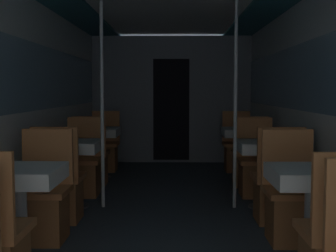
{
  "coord_description": "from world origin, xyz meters",
  "views": [
    {
      "loc": [
        0.07,
        -0.84,
        1.3
      ],
      "look_at": [
        0.02,
        2.77,
        1.01
      ],
      "focal_mm": 50.0,
      "sensor_mm": 36.0,
      "label": 1
    }
  ],
  "objects": [
    {
      "name": "wall_left",
      "position": [
        -1.43,
        3.58,
        1.17
      ],
      "size": [
        0.05,
        9.97,
        2.24
      ],
      "color": "silver",
      "rests_on": "ground_plane"
    },
    {
      "name": "wall_right",
      "position": [
        1.43,
        3.58,
        1.17
      ],
      "size": [
        0.05,
        9.97,
        2.24
      ],
      "color": "silver",
      "rests_on": "ground_plane"
    },
    {
      "name": "bulkhead_far",
      "position": [
        0.0,
        7.49,
        1.12
      ],
      "size": [
        2.81,
        0.09,
        2.24
      ],
      "color": "slate",
      "rests_on": "ground_plane"
    },
    {
      "name": "dining_table_left_1",
      "position": [
        -1.06,
        2.5,
        0.62
      ],
      "size": [
        0.59,
        0.59,
        0.73
      ],
      "color": "#4C4C51",
      "rests_on": "ground_plane"
    },
    {
      "name": "chair_left_far_1",
      "position": [
        -1.06,
        3.08,
        0.29
      ],
      "size": [
        0.45,
        0.45,
        0.95
      ],
      "rotation": [
        0.0,
        0.0,
        3.14
      ],
      "color": "#9C5B31",
      "rests_on": "ground_plane"
    },
    {
      "name": "dining_table_left_2",
      "position": [
        -1.06,
        4.25,
        0.62
      ],
      "size": [
        0.59,
        0.59,
        0.73
      ],
      "color": "#4C4C51",
      "rests_on": "ground_plane"
    },
    {
      "name": "chair_left_near_2",
      "position": [
        -1.06,
        3.67,
        0.29
      ],
      "size": [
        0.45,
        0.45,
        0.95
      ],
      "color": "#9C5B31",
      "rests_on": "ground_plane"
    },
    {
      "name": "chair_left_far_2",
      "position": [
        -1.06,
        4.82,
        0.29
      ],
      "size": [
        0.45,
        0.45,
        0.95
      ],
      "rotation": [
        0.0,
        0.0,
        3.14
      ],
      "color": "#9C5B31",
      "rests_on": "ground_plane"
    },
    {
      "name": "support_pole_left_2",
      "position": [
        -0.73,
        4.25,
        1.12
      ],
      "size": [
        0.04,
        0.04,
        2.24
      ],
      "color": "silver",
      "rests_on": "ground_plane"
    },
    {
      "name": "dining_table_left_3",
      "position": [
        -1.06,
        5.99,
        0.62
      ],
      "size": [
        0.59,
        0.59,
        0.73
      ],
      "color": "#4C4C51",
      "rests_on": "ground_plane"
    },
    {
      "name": "chair_left_near_3",
      "position": [
        -1.06,
        5.41,
        0.29
      ],
      "size": [
        0.45,
        0.45,
        0.95
      ],
      "color": "#9C5B31",
      "rests_on": "ground_plane"
    },
    {
      "name": "chair_left_far_3",
      "position": [
        -1.06,
        6.57,
        0.29
      ],
      "size": [
        0.45,
        0.45,
        0.95
      ],
      "rotation": [
        0.0,
        0.0,
        3.14
      ],
      "color": "#9C5B31",
      "rests_on": "ground_plane"
    },
    {
      "name": "dining_table_right_1",
      "position": [
        1.06,
        2.5,
        0.62
      ],
      "size": [
        0.59,
        0.59,
        0.73
      ],
      "color": "#4C4C51",
      "rests_on": "ground_plane"
    },
    {
      "name": "chair_right_far_1",
      "position": [
        1.06,
        3.08,
        0.29
      ],
      "size": [
        0.45,
        0.45,
        0.95
      ],
      "rotation": [
        0.0,
        0.0,
        3.14
      ],
      "color": "#9C5B31",
      "rests_on": "ground_plane"
    },
    {
      "name": "dining_table_right_2",
      "position": [
        1.06,
        4.25,
        0.62
      ],
      "size": [
        0.59,
        0.59,
        0.73
      ],
      "color": "#4C4C51",
      "rests_on": "ground_plane"
    },
    {
      "name": "chair_right_near_2",
      "position": [
        1.06,
        3.67,
        0.29
      ],
      "size": [
        0.45,
        0.45,
        0.95
      ],
      "color": "#9C5B31",
      "rests_on": "ground_plane"
    },
    {
      "name": "chair_right_far_2",
      "position": [
        1.06,
        4.82,
        0.29
      ],
      "size": [
        0.45,
        0.45,
        0.95
      ],
      "rotation": [
        0.0,
        0.0,
        3.14
      ],
      "color": "#9C5B31",
      "rests_on": "ground_plane"
    },
    {
      "name": "support_pole_right_2",
      "position": [
        0.73,
        4.25,
        1.12
      ],
      "size": [
        0.04,
        0.04,
        2.24
      ],
      "color": "silver",
      "rests_on": "ground_plane"
    },
    {
      "name": "dining_table_right_3",
      "position": [
        1.06,
        5.99,
        0.62
      ],
      "size": [
        0.59,
        0.59,
        0.73
      ],
      "color": "#4C4C51",
      "rests_on": "ground_plane"
    },
    {
      "name": "chair_right_near_3",
      "position": [
        1.06,
        5.41,
        0.29
      ],
      "size": [
        0.45,
        0.45,
        0.95
      ],
      "color": "#9C5B31",
      "rests_on": "ground_plane"
    },
    {
      "name": "chair_right_far_3",
      "position": [
        1.06,
        6.57,
        0.29
      ],
      "size": [
        0.45,
        0.45,
        0.95
      ],
      "rotation": [
        0.0,
        0.0,
        3.14
      ],
      "color": "#9C5B31",
      "rests_on": "ground_plane"
    }
  ]
}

